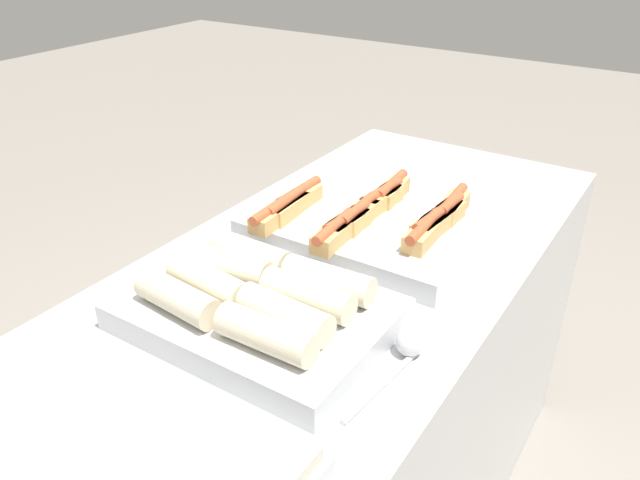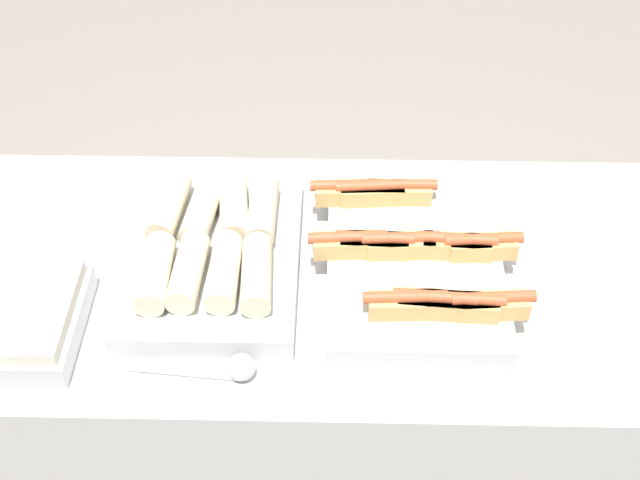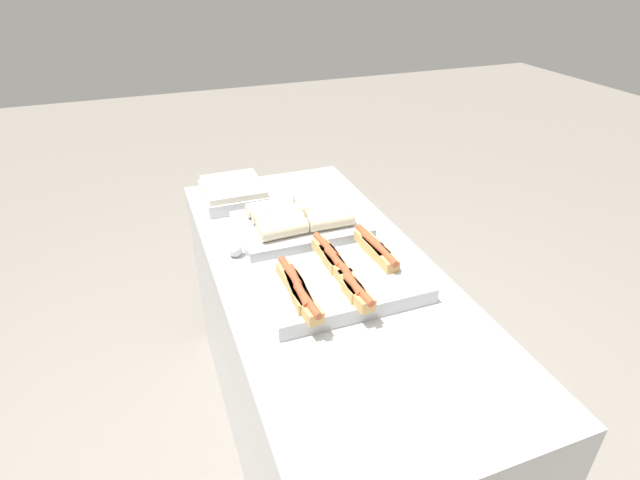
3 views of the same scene
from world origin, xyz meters
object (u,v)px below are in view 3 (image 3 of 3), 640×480
at_px(tray_hotdogs, 339,279).
at_px(serving_spoon_near, 234,249).
at_px(tray_side_front, 234,192).
at_px(tray_wraps, 300,222).

height_order(tray_hotdogs, serving_spoon_near, tray_hotdogs).
bearing_deg(tray_hotdogs, tray_side_front, -167.19).
distance_m(tray_side_front, serving_spoon_near, 0.43).
relative_size(tray_hotdogs, tray_side_front, 1.73).
xyz_separation_m(tray_side_front, serving_spoon_near, (0.42, -0.09, -0.01)).
height_order(tray_hotdogs, tray_wraps, tray_wraps).
relative_size(tray_side_front, serving_spoon_near, 1.26).
bearing_deg(tray_wraps, tray_hotdogs, -0.49).
bearing_deg(tray_wraps, serving_spoon_near, -76.94).
bearing_deg(tray_wraps, tray_side_front, -154.49).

